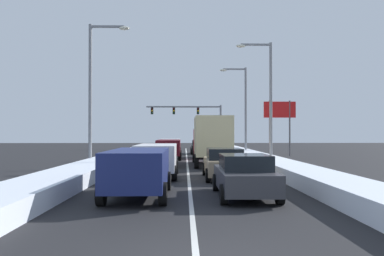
{
  "coord_description": "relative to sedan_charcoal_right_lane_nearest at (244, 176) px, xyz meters",
  "views": [
    {
      "loc": [
        -0.21,
        -6.85,
        2.27
      ],
      "look_at": [
        0.51,
        31.51,
        2.74
      ],
      "focal_mm": 37.5,
      "sensor_mm": 36.0,
      "label": 1
    }
  ],
  "objects": [
    {
      "name": "roadside_sign_right",
      "position": [
        7.39,
        25.63,
        3.25
      ],
      "size": [
        3.2,
        0.16,
        5.5
      ],
      "color": "#59595B",
      "rests_on": "ground"
    },
    {
      "name": "sedan_gray_center_lane_third",
      "position": [
        -3.85,
        13.12,
        0.0
      ],
      "size": [
        2.0,
        4.5,
        1.51
      ],
      "color": "slate",
      "rests_on": "ground"
    },
    {
      "name": "lane_stripe_between_right_lane_and_center_lane",
      "position": [
        -1.91,
        17.43,
        -0.76
      ],
      "size": [
        0.14,
        54.36,
        0.01
      ],
      "primitive_type": "cube",
      "color": "silver",
      "rests_on": "ground"
    },
    {
      "name": "snow_bank_right_shoulder",
      "position": [
        3.39,
        17.43,
        -0.44
      ],
      "size": [
        2.04,
        54.36,
        0.65
      ],
      "primitive_type": "cube",
      "color": "silver",
      "rests_on": "ground"
    },
    {
      "name": "street_lamp_left_mid",
      "position": [
        -7.92,
        11.93,
        4.74
      ],
      "size": [
        2.66,
        0.36,
        9.34
      ],
      "color": "gray",
      "rests_on": "ground"
    },
    {
      "name": "sedan_black_right_lane_fifth",
      "position": [
        -0.46,
        29.29,
        0.0
      ],
      "size": [
        2.0,
        4.5,
        1.51
      ],
      "color": "black",
      "rests_on": "ground"
    },
    {
      "name": "sedan_tan_right_lane_second",
      "position": [
        -0.16,
        5.68,
        0.0
      ],
      "size": [
        2.0,
        4.5,
        1.51
      ],
      "color": "#937F60",
      "rests_on": "ground"
    },
    {
      "name": "suv_maroon_center_lane_fourth",
      "position": [
        -3.47,
        20.18,
        0.25
      ],
      "size": [
        2.16,
        4.9,
        1.67
      ],
      "color": "maroon",
      "rests_on": "ground"
    },
    {
      "name": "traffic_light_gantry",
      "position": [
        -0.73,
        42.12,
        3.96
      ],
      "size": [
        10.6,
        0.47,
        6.2
      ],
      "color": "slate",
      "rests_on": "ground"
    },
    {
      "name": "sedan_charcoal_right_lane_nearest",
      "position": [
        0.0,
        0.0,
        0.0
      ],
      "size": [
        2.0,
        4.5,
        1.51
      ],
      "color": "#38383D",
      "rests_on": "ground"
    },
    {
      "name": "suv_silver_center_lane_fifth",
      "position": [
        -3.58,
        26.1,
        0.25
      ],
      "size": [
        2.16,
        4.9,
        1.67
      ],
      "color": "#B7BABF",
      "rests_on": "ground"
    },
    {
      "name": "suv_white_center_lane_second",
      "position": [
        -3.55,
        6.46,
        0.25
      ],
      "size": [
        2.16,
        4.9,
        1.67
      ],
      "color": "silver",
      "rests_on": "ground"
    },
    {
      "name": "street_lamp_right_near",
      "position": [
        3.85,
        14.96,
        4.5
      ],
      "size": [
        2.66,
        0.36,
        8.88
      ],
      "color": "gray",
      "rests_on": "ground"
    },
    {
      "name": "suv_navy_center_lane_nearest",
      "position": [
        -3.75,
        0.05,
        0.25
      ],
      "size": [
        2.16,
        4.9,
        1.67
      ],
      "color": "navy",
      "rests_on": "ground"
    },
    {
      "name": "ground_plane",
      "position": [
        -1.91,
        12.49,
        -0.76
      ],
      "size": [
        128.48,
        128.48,
        0.0
      ],
      "primitive_type": "plane",
      "color": "black"
    },
    {
      "name": "box_truck_right_lane_third",
      "position": [
        -0.23,
        13.81,
        1.14
      ],
      "size": [
        2.53,
        7.2,
        3.36
      ],
      "color": "maroon",
      "rests_on": "ground"
    },
    {
      "name": "sedan_green_right_lane_fourth",
      "position": [
        -0.01,
        22.59,
        0.0
      ],
      "size": [
        2.0,
        4.5,
        1.51
      ],
      "color": "#1E5633",
      "rests_on": "ground"
    },
    {
      "name": "snow_bank_left_shoulder",
      "position": [
        -7.21,
        17.43,
        -0.45
      ],
      "size": [
        2.18,
        54.36,
        0.64
      ],
      "primitive_type": "cube",
      "color": "silver",
      "rests_on": "ground"
    },
    {
      "name": "street_lamp_right_mid",
      "position": [
        3.52,
        24.84,
        4.38
      ],
      "size": [
        2.66,
        0.36,
        8.66
      ],
      "color": "gray",
      "rests_on": "ground"
    }
  ]
}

